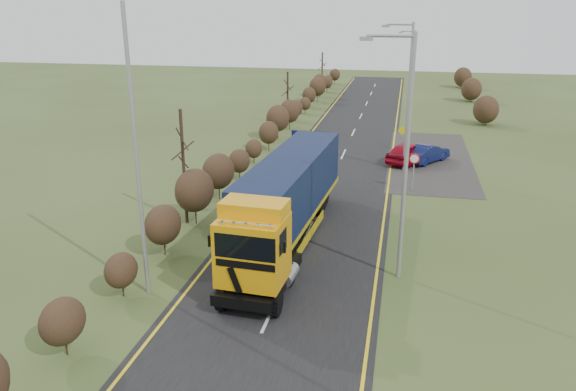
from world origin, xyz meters
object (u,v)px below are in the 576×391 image
Objects in this scene: lorry at (286,198)px; speed_sign at (414,165)px; streetlight_near at (403,149)px; car_red_hatchback at (407,153)px; car_blue_sedan at (427,153)px.

lorry is 6.14× the size of speed_sign.
lorry is at bearing 154.54° from streetlight_near.
streetlight_near reaches higher than car_red_hatchback.
car_red_hatchback is 6.77m from speed_sign.
car_red_hatchback is at bearing 74.67° from lorry.
speed_sign reaches higher than car_blue_sedan.
lorry is 1.48× the size of streetlight_near.
car_blue_sedan is (1.44, 0.40, -0.09)m from car_red_hatchback.
car_red_hatchback is at bearing 93.30° from speed_sign.
speed_sign is at bearing 116.65° from car_red_hatchback.
car_blue_sedan is 7.25m from speed_sign.
car_blue_sedan is at bearing 70.76° from lorry.
speed_sign is (0.72, 11.93, -3.85)m from streetlight_near.
lorry is at bearing -122.41° from speed_sign.
car_red_hatchback reaches higher than car_blue_sedan.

